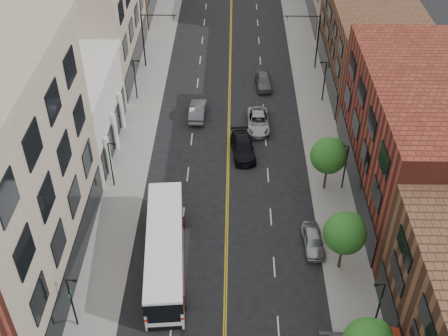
# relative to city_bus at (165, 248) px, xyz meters

# --- Properties ---
(sidewalk_left) EXTENTS (4.00, 110.00, 0.15)m
(sidewalk_left) POSITION_rel_city_bus_xyz_m (-5.05, 20.95, -1.90)
(sidewalk_left) COLOR gray
(sidewalk_left) RESTS_ON ground
(sidewalk_right) EXTENTS (4.00, 110.00, 0.15)m
(sidewalk_right) POSITION_rel_city_bus_xyz_m (14.95, 20.95, -1.90)
(sidewalk_right) COLOR gray
(sidewalk_right) RESTS_ON ground
(bldg_l_white) EXTENTS (10.00, 14.00, 8.00)m
(bldg_l_white) POSITION_rel_city_bus_xyz_m (-12.05, 16.95, 2.02)
(bldg_l_white) COLOR silver
(bldg_l_white) RESTS_ON ground
(bldg_l_far_a) EXTENTS (10.00, 20.00, 18.00)m
(bldg_l_far_a) POSITION_rel_city_bus_xyz_m (-12.05, 33.95, 7.02)
(bldg_l_far_a) COLOR gray
(bldg_l_far_a) RESTS_ON ground
(bldg_r_mid) EXTENTS (10.00, 22.00, 12.00)m
(bldg_r_mid) POSITION_rel_city_bus_xyz_m (21.95, 9.95, 4.02)
(bldg_r_mid) COLOR maroon
(bldg_r_mid) RESTS_ON ground
(bldg_r_far_a) EXTENTS (10.00, 20.00, 10.00)m
(bldg_r_far_a) POSITION_rel_city_bus_xyz_m (21.95, 30.95, 3.02)
(bldg_r_far_a) COLOR brown
(bldg_r_far_a) RESTS_ON ground
(tree_r_2) EXTENTS (3.40, 3.40, 5.59)m
(tree_r_2) POSITION_rel_city_bus_xyz_m (14.34, 0.02, 2.15)
(tree_r_2) COLOR black
(tree_r_2) RESTS_ON sidewalk_right
(tree_r_3) EXTENTS (3.40, 3.40, 5.59)m
(tree_r_3) POSITION_rel_city_bus_xyz_m (14.34, 10.02, 2.15)
(tree_r_3) COLOR black
(tree_r_3) RESTS_ON sidewalk_right
(lamp_l_1) EXTENTS (0.81, 0.55, 5.05)m
(lamp_l_1) POSITION_rel_city_bus_xyz_m (-6.00, -6.05, 0.99)
(lamp_l_1) COLOR black
(lamp_l_1) RESTS_ON sidewalk_left
(lamp_l_2) EXTENTS (0.81, 0.55, 5.05)m
(lamp_l_2) POSITION_rel_city_bus_xyz_m (-6.00, 9.95, 0.99)
(lamp_l_2) COLOR black
(lamp_l_2) RESTS_ON sidewalk_left
(lamp_l_3) EXTENTS (0.81, 0.55, 5.05)m
(lamp_l_3) POSITION_rel_city_bus_xyz_m (-6.00, 25.95, 0.99)
(lamp_l_3) COLOR black
(lamp_l_3) RESTS_ON sidewalk_left
(lamp_r_1) EXTENTS (0.81, 0.55, 5.05)m
(lamp_r_1) POSITION_rel_city_bus_xyz_m (15.90, -6.05, 0.99)
(lamp_r_1) COLOR black
(lamp_r_1) RESTS_ON sidewalk_right
(lamp_r_2) EXTENTS (0.81, 0.55, 5.05)m
(lamp_r_2) POSITION_rel_city_bus_xyz_m (15.90, 9.95, 0.99)
(lamp_r_2) COLOR black
(lamp_r_2) RESTS_ON sidewalk_right
(lamp_r_3) EXTENTS (0.81, 0.55, 5.05)m
(lamp_r_3) POSITION_rel_city_bus_xyz_m (15.90, 25.95, 0.99)
(lamp_r_3) COLOR black
(lamp_r_3) RESTS_ON sidewalk_right
(signal_mast_left) EXTENTS (4.49, 0.18, 7.20)m
(signal_mast_left) POSITION_rel_city_bus_xyz_m (-5.31, 33.95, 2.67)
(signal_mast_left) COLOR black
(signal_mast_left) RESTS_ON sidewalk_left
(signal_mast_right) EXTENTS (4.49, 0.18, 7.20)m
(signal_mast_right) POSITION_rel_city_bus_xyz_m (15.22, 33.95, 2.67)
(signal_mast_right) COLOR black
(signal_mast_right) RESTS_ON sidewalk_right
(city_bus) EXTENTS (4.03, 13.42, 3.40)m
(city_bus) POSITION_rel_city_bus_xyz_m (0.00, 0.00, 0.00)
(city_bus) COLOR white
(city_bus) RESTS_ON ground
(car_parked_far) EXTENTS (1.93, 4.33, 1.45)m
(car_parked_far) POSITION_rel_city_bus_xyz_m (12.35, 2.33, -1.25)
(car_parked_far) COLOR #9EA0A6
(car_parked_far) RESTS_ON ground
(car_lane_behind) EXTENTS (1.84, 4.94, 1.61)m
(car_lane_behind) POSITION_rel_city_bus_xyz_m (1.38, 22.36, -1.17)
(car_lane_behind) COLOR #55555A
(car_lane_behind) RESTS_ON ground
(car_lane_a) EXTENTS (2.92, 5.74, 1.60)m
(car_lane_a) POSITION_rel_city_bus_xyz_m (6.45, 15.46, -1.18)
(car_lane_a) COLOR black
(car_lane_a) RESTS_ON ground
(car_lane_b) EXTENTS (2.53, 5.49, 1.53)m
(car_lane_b) POSITION_rel_city_bus_xyz_m (8.19, 20.38, -1.21)
(car_lane_b) COLOR #999DA0
(car_lane_b) RESTS_ON ground
(car_lane_c) EXTENTS (2.17, 4.75, 1.58)m
(car_lane_c) POSITION_rel_city_bus_xyz_m (9.12, 29.24, -1.19)
(car_lane_c) COLOR #525257
(car_lane_c) RESTS_ON ground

